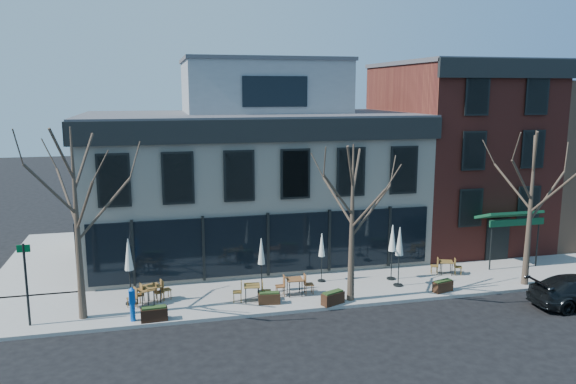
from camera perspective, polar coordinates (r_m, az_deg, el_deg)
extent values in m
plane|color=black|center=(28.75, -2.05, -8.94)|extent=(120.00, 120.00, 0.00)
cube|color=gray|center=(27.58, 5.59, -9.66)|extent=(33.50, 4.70, 0.15)
cube|color=gray|center=(34.43, -22.99, -6.37)|extent=(4.50, 12.00, 0.15)
cube|color=silver|center=(32.52, -3.86, 0.60)|extent=(18.00, 10.00, 8.00)
cube|color=#47474C|center=(32.09, -3.95, 7.75)|extent=(18.30, 10.30, 0.30)
cube|color=black|center=(27.09, -2.10, 6.23)|extent=(18.30, 0.25, 1.10)
cube|color=black|center=(31.87, -20.42, 6.21)|extent=(0.25, 10.30, 1.10)
cube|color=black|center=(28.12, -2.05, -5.32)|extent=(17.20, 0.12, 3.00)
cube|color=black|center=(31.73, -19.88, -4.12)|extent=(0.12, 7.50, 3.00)
cube|color=gray|center=(33.22, -2.55, 10.52)|extent=(9.00, 6.50, 3.00)
cube|color=maroon|center=(36.78, 16.53, 3.69)|extent=(8.00, 10.00, 11.00)
cube|color=#47474C|center=(36.60, 16.98, 12.35)|extent=(8.20, 10.20, 0.25)
cube|color=black|center=(32.26, 21.63, 11.61)|extent=(8.20, 0.25, 1.00)
cube|color=#0E3E24|center=(32.32, 21.47, -2.15)|extent=(3.20, 1.66, 0.67)
cube|color=black|center=(33.33, 20.49, -4.64)|extent=(1.40, 0.10, 2.50)
cone|color=#382B21|center=(24.20, -20.65, -3.17)|extent=(0.34, 0.34, 7.92)
cylinder|color=#382B21|center=(24.15, -18.17, -1.66)|extent=(2.23, 0.50, 2.48)
cylinder|color=#382B21|center=(25.00, -21.56, -0.40)|extent=(1.03, 2.05, 2.14)
cylinder|color=#382B21|center=(23.73, -22.99, 0.22)|extent=(1.80, 0.75, 2.21)
cylinder|color=#382B21|center=(23.02, -19.97, -1.39)|extent=(1.03, 2.04, 2.28)
cone|color=#382B21|center=(24.89, 6.52, -3.24)|extent=(0.34, 0.34, 7.04)
cylinder|color=#382B21|center=(25.26, 8.43, -1.90)|extent=(2.00, 0.46, 2.21)
cylinder|color=#382B21|center=(25.35, 5.04, -0.84)|extent=(0.93, 1.84, 1.91)
cylinder|color=#382B21|center=(24.11, 5.13, -0.32)|extent=(1.61, 0.68, 1.97)
cylinder|color=#382B21|center=(24.07, 8.15, -1.70)|extent=(0.93, 1.83, 2.03)
cone|color=#382B21|center=(29.14, 23.40, -1.60)|extent=(0.34, 0.34, 7.48)
cylinder|color=#382B21|center=(29.79, 24.82, -0.40)|extent=(2.12, 0.48, 2.35)
cylinder|color=#382B21|center=(29.44, 21.81, 0.56)|extent=(0.98, 1.94, 2.03)
cylinder|color=#382B21|center=(28.19, 22.66, 1.10)|extent=(1.71, 0.71, 2.09)
cylinder|color=#382B21|center=(28.54, 25.29, -0.15)|extent=(0.98, 1.94, 2.16)
cylinder|color=black|center=(24.85, -25.02, -8.56)|extent=(0.10, 0.10, 3.40)
cube|color=#005926|center=(24.43, -25.29, -5.22)|extent=(0.50, 0.04, 0.30)
cylinder|color=#0E4FB8|center=(24.31, -15.50, -11.65)|extent=(0.22, 0.22, 0.77)
cube|color=#0E4FB8|center=(24.08, -15.58, -10.19)|extent=(0.27, 0.23, 0.55)
cone|color=#0E4FB8|center=(23.96, -15.62, -9.45)|extent=(0.29, 0.29, 0.13)
cube|color=brown|center=(25.77, -14.29, -9.58)|extent=(0.88, 0.88, 0.04)
cylinder|color=black|center=(25.57, -14.58, -10.60)|extent=(0.04, 0.04, 0.69)
cylinder|color=black|center=(25.76, -13.46, -10.39)|extent=(0.04, 0.04, 0.69)
cylinder|color=black|center=(26.03, -15.04, -10.24)|extent=(0.04, 0.04, 0.69)
cylinder|color=black|center=(26.22, -13.94, -10.03)|extent=(0.04, 0.04, 0.69)
cube|color=brown|center=(25.99, -13.68, -9.29)|extent=(0.90, 0.90, 0.04)
cylinder|color=black|center=(25.78, -14.03, -10.35)|extent=(0.04, 0.04, 0.73)
cylinder|color=black|center=(25.95, -12.84, -10.16)|extent=(0.04, 0.04, 0.73)
cylinder|color=black|center=(26.28, -14.44, -9.97)|extent=(0.04, 0.04, 0.73)
cylinder|color=black|center=(26.45, -13.27, -9.78)|extent=(0.04, 0.04, 0.73)
cube|color=brown|center=(25.43, -3.69, -9.46)|extent=(0.80, 0.80, 0.04)
cylinder|color=black|center=(25.29, -4.31, -10.48)|extent=(0.04, 0.04, 0.72)
cylinder|color=black|center=(25.30, -3.02, -10.45)|extent=(0.04, 0.04, 0.72)
cylinder|color=black|center=(25.81, -4.33, -10.04)|extent=(0.04, 0.04, 0.72)
cylinder|color=black|center=(25.83, -3.07, -10.01)|extent=(0.04, 0.04, 0.72)
cube|color=brown|center=(26.10, 0.67, -8.85)|extent=(0.76, 0.76, 0.04)
cylinder|color=black|center=(25.90, 0.16, -9.90)|extent=(0.04, 0.04, 0.75)
cylinder|color=black|center=(26.01, 1.43, -9.82)|extent=(0.04, 0.04, 0.75)
cylinder|color=black|center=(26.44, -0.08, -9.47)|extent=(0.04, 0.04, 0.75)
cylinder|color=black|center=(26.55, 1.17, -9.39)|extent=(0.04, 0.04, 0.75)
cube|color=brown|center=(30.06, 15.80, -6.83)|extent=(0.83, 0.83, 0.04)
cylinder|color=black|center=(29.89, 15.34, -7.58)|extent=(0.04, 0.04, 0.66)
cylinder|color=black|center=(29.96, 16.32, -7.59)|extent=(0.04, 0.04, 0.66)
cylinder|color=black|center=(30.37, 15.22, -7.29)|extent=(0.04, 0.04, 0.66)
cylinder|color=black|center=(30.44, 16.18, -7.30)|extent=(0.04, 0.04, 0.66)
cylinder|color=black|center=(26.24, -15.65, -10.83)|extent=(0.48, 0.48, 0.07)
cylinder|color=black|center=(25.85, -15.77, -8.42)|extent=(0.05, 0.05, 2.39)
cone|color=beige|center=(25.53, -15.89, -6.12)|extent=(0.39, 0.39, 1.41)
cylinder|color=black|center=(26.70, -2.68, -10.07)|extent=(0.42, 0.42, 0.06)
cylinder|color=black|center=(26.36, -2.70, -8.00)|extent=(0.05, 0.05, 2.09)
cone|color=beige|center=(26.08, -2.72, -6.01)|extent=(0.34, 0.34, 1.24)
cylinder|color=black|center=(28.17, 3.41, -8.98)|extent=(0.39, 0.39, 0.05)
cylinder|color=black|center=(27.87, 3.44, -7.14)|extent=(0.04, 0.04, 1.95)
cone|color=white|center=(27.61, 3.45, -5.38)|extent=(0.32, 0.32, 1.16)
cylinder|color=black|center=(28.02, 11.11, -9.26)|extent=(0.47, 0.47, 0.06)
cylinder|color=black|center=(27.66, 11.20, -7.04)|extent=(0.05, 0.05, 2.33)
cone|color=#B8BEB0|center=(27.37, 11.27, -4.92)|extent=(0.38, 0.38, 1.38)
cylinder|color=black|center=(28.88, 10.42, -8.64)|extent=(0.45, 0.45, 0.06)
cylinder|color=black|center=(28.55, 10.49, -6.58)|extent=(0.05, 0.05, 2.23)
cone|color=white|center=(28.27, 10.56, -4.61)|extent=(0.36, 0.36, 1.32)
cube|color=black|center=(24.16, -13.44, -12.00)|extent=(1.10, 0.48, 0.54)
cube|color=#1E3314|center=(24.05, -13.46, -11.36)|extent=(0.98, 0.39, 0.09)
cube|color=#311E10|center=(25.27, -1.91, -10.76)|extent=(1.01, 0.52, 0.48)
cube|color=#1E3314|center=(25.18, -1.92, -10.21)|extent=(0.90, 0.43, 0.08)
cube|color=#321C10|center=(25.29, 4.58, -10.72)|extent=(1.13, 0.80, 0.53)
cube|color=#1E3314|center=(25.19, 4.58, -10.11)|extent=(1.00, 0.69, 0.08)
cube|color=#321D10|center=(27.67, 15.45, -9.23)|extent=(1.05, 0.65, 0.49)
cube|color=#1E3314|center=(27.58, 15.47, -8.71)|extent=(0.94, 0.54, 0.08)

